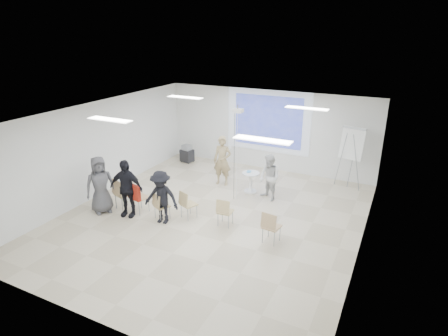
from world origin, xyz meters
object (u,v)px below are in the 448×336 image
at_px(chair_right_inner, 224,210).
at_px(audience_left, 126,184).
at_px(pedestal_table, 251,181).
at_px(chair_right_far, 270,225).
at_px(av_cart, 187,154).
at_px(player_right, 269,175).
at_px(laptop, 162,205).
at_px(audience_mid, 161,194).
at_px(flipchart_easel, 352,144).
at_px(audience_outer, 100,182).
at_px(chair_center, 187,203).
at_px(chair_left_mid, 137,196).
at_px(chair_left_inner, 160,204).
at_px(player_left, 222,158).
at_px(chair_far_left, 121,192).

height_order(chair_right_inner, audience_left, audience_left).
relative_size(pedestal_table, audience_left, 0.36).
distance_m(chair_right_far, av_cart, 6.65).
height_order(player_right, laptop, player_right).
distance_m(audience_mid, av_cart, 5.06).
relative_size(chair_right_inner, flipchart_easel, 0.39).
relative_size(chair_right_far, audience_outer, 0.45).
distance_m(player_right, chair_center, 2.78).
relative_size(chair_left_mid, chair_right_far, 1.08).
bearing_deg(chair_right_inner, chair_left_mid, -174.62).
height_order(chair_left_inner, laptop, chair_left_inner).
bearing_deg(chair_left_mid, player_left, 80.62).
relative_size(audience_outer, flipchart_easel, 0.91).
distance_m(chair_left_mid, flipchart_easel, 6.99).
distance_m(chair_right_inner, av_cart, 5.45).
height_order(chair_far_left, audience_mid, audience_mid).
xyz_separation_m(chair_far_left, flipchart_easel, (5.74, 4.63, 0.98)).
bearing_deg(audience_left, chair_left_mid, 44.24).
distance_m(chair_center, audience_outer, 2.59).
xyz_separation_m(chair_far_left, chair_left_inner, (1.38, -0.01, -0.10)).
bearing_deg(player_right, chair_right_inner, -72.37).
bearing_deg(av_cart, player_right, -15.20).
bearing_deg(chair_left_inner, audience_mid, -12.82).
height_order(chair_far_left, chair_right_inner, chair_far_left).
xyz_separation_m(pedestal_table, av_cart, (-3.43, 1.63, -0.06)).
distance_m(chair_right_far, audience_mid, 3.08).
height_order(player_right, chair_right_far, player_right).
relative_size(laptop, audience_mid, 0.17).
bearing_deg(pedestal_table, laptop, -118.98).
bearing_deg(chair_far_left, chair_left_mid, 21.66).
bearing_deg(pedestal_table, player_right, -20.12).
bearing_deg(player_right, laptop, -101.27).
relative_size(player_left, audience_mid, 1.12).
distance_m(player_left, chair_right_far, 4.02).
bearing_deg(laptop, av_cart, -42.63).
bearing_deg(chair_far_left, audience_outer, -121.36).
relative_size(pedestal_table, flipchart_easel, 0.33).
xyz_separation_m(chair_far_left, chair_left_mid, (0.56, 0.03, -0.02)).
relative_size(chair_right_far, flipchart_easel, 0.41).
bearing_deg(chair_right_inner, laptop, -171.85).
height_order(chair_far_left, flipchart_easel, flipchart_easel).
height_order(chair_left_inner, audience_outer, audience_outer).
distance_m(chair_left_mid, av_cart, 4.58).
bearing_deg(audience_left, chair_right_far, -5.67).
xyz_separation_m(chair_left_inner, audience_outer, (-1.80, -0.35, 0.48)).
bearing_deg(chair_right_far, pedestal_table, 129.02).
bearing_deg(av_cart, pedestal_table, -16.09).
distance_m(player_left, laptop, 3.06).
distance_m(pedestal_table, player_right, 0.88).
height_order(chair_right_far, flipchart_easel, flipchart_easel).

